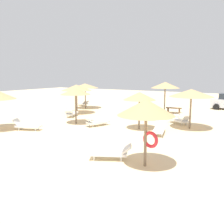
{
  "coord_description": "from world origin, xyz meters",
  "views": [
    {
      "loc": [
        8.51,
        -10.93,
        3.78
      ],
      "look_at": [
        0.0,
        3.0,
        1.2
      ],
      "focal_mm": 38.61,
      "sensor_mm": 36.0,
      "label": 1
    }
  ],
  "objects": [
    {
      "name": "parasol_5",
      "position": [
        -7.86,
        10.2,
        2.5
      ],
      "size": [
        2.91,
        2.91,
        2.75
      ],
      "color": "#75604C",
      "rests_on": "ground"
    },
    {
      "name": "lounger_1",
      "position": [
        -1.5,
        3.25,
        0.32
      ],
      "size": [
        1.3,
        1.98,
        0.75
      ],
      "color": "white",
      "rests_on": "ground"
    },
    {
      "name": "ground_plane",
      "position": [
        0.0,
        0.0,
        0.0
      ],
      "size": [
        80.0,
        80.0,
        0.0
      ],
      "primitive_type": "plane",
      "color": "beige"
    },
    {
      "name": "lounger_7",
      "position": [
        3.52,
        7.15,
        0.32
      ],
      "size": [
        1.93,
        1.51,
        0.76
      ],
      "color": "white",
      "rests_on": "ground"
    },
    {
      "name": "lounger_5",
      "position": [
        -9.47,
        11.76,
        0.31
      ],
      "size": [
        2.01,
        1.26,
        0.66
      ],
      "color": "white",
      "rests_on": "ground"
    },
    {
      "name": "parasol_4",
      "position": [
        -6.43,
        7.0,
        2.49
      ],
      "size": [
        2.87,
        2.87,
        2.77
      ],
      "color": "#75604C",
      "rests_on": "ground"
    },
    {
      "name": "lounger_2",
      "position": [
        3.28,
        3.4,
        0.33
      ],
      "size": [
        1.09,
        1.95,
        0.81
      ],
      "color": "white",
      "rests_on": "ground"
    },
    {
      "name": "parasol_0",
      "position": [
        1.1,
        10.59,
        2.77
      ],
      "size": [
        2.61,
        2.61,
        3.06
      ],
      "color": "#75604C",
      "rests_on": "ground"
    },
    {
      "name": "parasol_1",
      "position": [
        -3.37,
        3.18,
        2.46
      ],
      "size": [
        2.29,
        2.29,
        2.72
      ],
      "color": "#75604C",
      "rests_on": "ground"
    },
    {
      "name": "lounger_4",
      "position": [
        -5.62,
        5.28,
        0.32
      ],
      "size": [
        1.27,
        1.98,
        0.75
      ],
      "color": "white",
      "rests_on": "ground"
    },
    {
      "name": "lounger_0",
      "position": [
        2.18,
        8.67,
        0.31
      ],
      "size": [
        1.79,
        1.81,
        0.64
      ],
      "color": "white",
      "rests_on": "ground"
    },
    {
      "name": "bench_0",
      "position": [
        1.43,
        12.42,
        0.35
      ],
      "size": [
        1.54,
        0.64,
        0.49
      ],
      "color": "brown",
      "rests_on": "ground"
    },
    {
      "name": "parasol_7",
      "position": [
        4.56,
        5.99,
        2.49
      ],
      "size": [
        2.99,
        2.99,
        2.76
      ],
      "color": "#75604C",
      "rests_on": "ground"
    },
    {
      "name": "parasol_2",
      "position": [
        1.61,
        3.95,
        2.29
      ],
      "size": [
        2.21,
        2.21,
        2.57
      ],
      "color": "#75604C",
      "rests_on": "ground"
    },
    {
      "name": "lounger_3",
      "position": [
        -4.82,
        -0.28,
        0.32
      ],
      "size": [
        1.98,
        1.31,
        0.75
      ],
      "color": "white",
      "rests_on": "ground"
    },
    {
      "name": "parasol_6",
      "position": [
        4.71,
        -2.09,
        2.43
      ],
      "size": [
        2.32,
        2.32,
        2.79
      ],
      "color": "#75604C",
      "rests_on": "ground"
    },
    {
      "name": "lounger_6",
      "position": [
        3.09,
        -2.15,
        0.32
      ],
      "size": [
        1.98,
        1.42,
        0.69
      ],
      "color": "white",
      "rests_on": "ground"
    }
  ]
}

